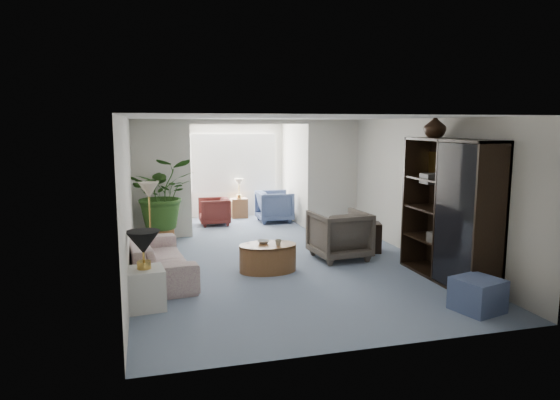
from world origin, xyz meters
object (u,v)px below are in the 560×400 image
object	(u,v)px
sunroom_table	(239,208)
table_lamp	(143,242)
coffee_bowl	(263,242)
cabinet_urn	(435,126)
plant_pot	(164,236)
floor_lamp	(149,190)
side_table_dark	(368,237)
sofa	(158,257)
coffee_table	(268,258)
sunroom_chair_blue	(275,206)
framed_picture	(430,166)
entertainment_cabinet	(449,211)
coffee_cup	(278,242)
ottoman	(478,295)
sunroom_chair_maroon	(214,211)
wingback_chair	(339,235)

from	to	relation	value
sunroom_table	table_lamp	bearing A→B (deg)	-111.44
sunroom_table	coffee_bowl	bearing A→B (deg)	-95.68
cabinet_urn	plant_pot	size ratio (longest dim) A/B	0.91
floor_lamp	plant_pot	world-z (taller)	floor_lamp
side_table_dark	sofa	bearing A→B (deg)	-170.99
table_lamp	coffee_table	xyz separation A→B (m)	(1.96, 1.22, -0.66)
sofa	coffee_table	distance (m)	1.77
sunroom_chair_blue	framed_picture	bearing A→B (deg)	-158.52
coffee_bowl	entertainment_cabinet	size ratio (longest dim) A/B	0.09
sofa	coffee_cup	xyz separation A→B (m)	(1.91, -0.23, 0.17)
plant_pot	coffee_bowl	bearing A→B (deg)	-56.63
coffee_table	ottoman	bearing A→B (deg)	-47.95
sofa	ottoman	world-z (taller)	sofa
framed_picture	sofa	world-z (taller)	framed_picture
cabinet_urn	floor_lamp	bearing A→B (deg)	156.47
cabinet_urn	sunroom_chair_blue	bearing A→B (deg)	106.41
ottoman	plant_pot	world-z (taller)	ottoman
ottoman	entertainment_cabinet	bearing A→B (deg)	73.59
plant_pot	sunroom_chair_blue	xyz separation A→B (m)	(2.74, 1.69, 0.22)
coffee_bowl	entertainment_cabinet	xyz separation A→B (m)	(2.62, -1.27, 0.62)
coffee_table	cabinet_urn	bearing A→B (deg)	-14.61
floor_lamp	coffee_table	distance (m)	2.45
sofa	sunroom_chair_blue	distance (m)	4.92
side_table_dark	sunroom_chair_maroon	world-z (taller)	sunroom_chair_maroon
coffee_table	wingback_chair	xyz separation A→B (m)	(1.43, 0.45, 0.21)
table_lamp	sunroom_table	bearing A→B (deg)	68.56
sunroom_chair_blue	sunroom_chair_maroon	xyz separation A→B (m)	(-1.50, 0.00, -0.06)
entertainment_cabinet	sunroom_table	distance (m)	6.44
coffee_cup	sunroom_table	xyz separation A→B (m)	(0.27, 4.94, -0.25)
side_table_dark	ottoman	xyz separation A→B (m)	(0.07, -3.18, -0.06)
side_table_dark	framed_picture	bearing A→B (deg)	-54.52
entertainment_cabinet	cabinet_urn	distance (m)	1.37
floor_lamp	ottoman	xyz separation A→B (m)	(4.04, -3.69, -1.03)
floor_lamp	sunroom_table	xyz separation A→B (m)	(2.27, 3.58, -1.00)
coffee_table	table_lamp	bearing A→B (deg)	-148.03
cabinet_urn	ottoman	world-z (taller)	cabinet_urn
framed_picture	coffee_cup	size ratio (longest dim) A/B	4.78
table_lamp	wingback_chair	distance (m)	3.80
sunroom_chair_blue	side_table_dark	bearing A→B (deg)	-163.36
sunroom_chair_blue	cabinet_urn	bearing A→B (deg)	-162.94
table_lamp	side_table_dark	size ratio (longest dim) A/B	0.79
floor_lamp	ottoman	world-z (taller)	floor_lamp
floor_lamp	cabinet_urn	xyz separation A→B (m)	(4.42, -1.92, 1.12)
wingback_chair	entertainment_cabinet	bearing A→B (deg)	120.45
side_table_dark	plant_pot	size ratio (longest dim) A/B	1.40
table_lamp	ottoman	distance (m)	4.38
table_lamp	sunroom_table	world-z (taller)	table_lamp
sunroom_table	coffee_table	bearing A→B (deg)	-94.98
sofa	table_lamp	size ratio (longest dim) A/B	5.13
sunroom_table	ottoman	bearing A→B (deg)	-76.27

